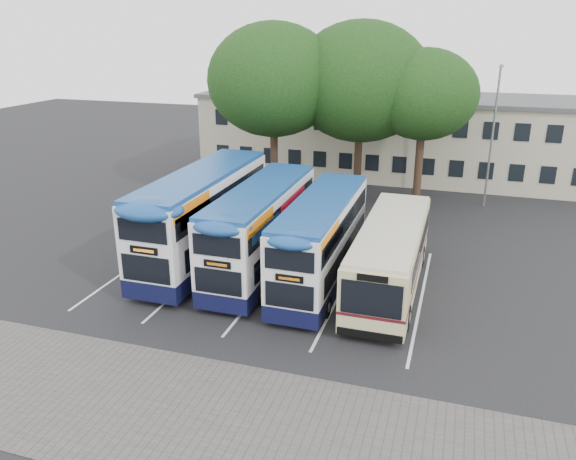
# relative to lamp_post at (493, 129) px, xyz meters

# --- Properties ---
(ground) EXTENTS (120.00, 120.00, 0.00)m
(ground) POSITION_rel_lamp_post_xyz_m (-6.00, -19.97, -5.08)
(ground) COLOR black
(ground) RESTS_ON ground
(paving_strip) EXTENTS (40.00, 6.00, 0.01)m
(paving_strip) POSITION_rel_lamp_post_xyz_m (-8.00, -24.97, -5.08)
(paving_strip) COLOR #595654
(paving_strip) RESTS_ON ground
(bay_lines) EXTENTS (14.12, 11.00, 0.01)m
(bay_lines) POSITION_rel_lamp_post_xyz_m (-9.75, -14.97, -5.08)
(bay_lines) COLOR silver
(bay_lines) RESTS_ON ground
(depot_building) EXTENTS (32.40, 8.40, 6.20)m
(depot_building) POSITION_rel_lamp_post_xyz_m (-6.00, 7.02, -1.93)
(depot_building) COLOR beige
(depot_building) RESTS_ON ground
(lamp_post) EXTENTS (0.25, 1.05, 9.06)m
(lamp_post) POSITION_rel_lamp_post_xyz_m (0.00, 0.00, 0.00)
(lamp_post) COLOR gray
(lamp_post) RESTS_ON ground
(tree_left) EXTENTS (8.37, 8.37, 11.59)m
(tree_left) POSITION_rel_lamp_post_xyz_m (-13.54, -3.14, 2.93)
(tree_left) COLOR black
(tree_left) RESTS_ON ground
(tree_mid) EXTENTS (8.91, 8.91, 11.68)m
(tree_mid) POSITION_rel_lamp_post_xyz_m (-8.28, -1.33, 2.80)
(tree_mid) COLOR black
(tree_mid) RESTS_ON ground
(tree_right) EXTENTS (6.48, 6.48, 10.07)m
(tree_right) POSITION_rel_lamp_post_xyz_m (-4.26, -2.00, 2.21)
(tree_right) COLOR black
(tree_right) RESTS_ON ground
(bus_dd_left) EXTENTS (2.67, 11.02, 4.59)m
(bus_dd_left) POSITION_rel_lamp_post_xyz_m (-13.63, -13.72, -2.55)
(bus_dd_left) COLOR black
(bus_dd_left) RESTS_ON ground
(bus_dd_mid) EXTENTS (2.45, 10.09, 4.20)m
(bus_dd_mid) POSITION_rel_lamp_post_xyz_m (-10.43, -14.10, -2.77)
(bus_dd_mid) COLOR black
(bus_dd_mid) RESTS_ON ground
(bus_dd_right) EXTENTS (2.34, 9.68, 4.03)m
(bus_dd_right) POSITION_rel_lamp_post_xyz_m (-7.39, -14.52, -2.86)
(bus_dd_right) COLOR black
(bus_dd_right) RESTS_ON ground
(bus_single) EXTENTS (2.61, 10.27, 3.06)m
(bus_single) POSITION_rel_lamp_post_xyz_m (-4.28, -14.17, -3.35)
(bus_single) COLOR beige
(bus_single) RESTS_ON ground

